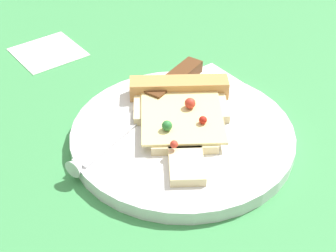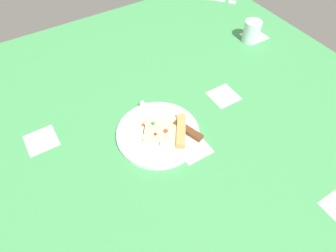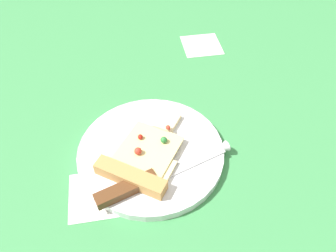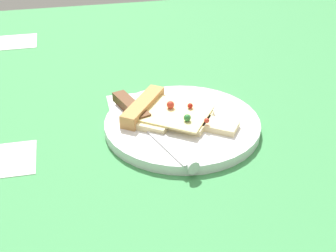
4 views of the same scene
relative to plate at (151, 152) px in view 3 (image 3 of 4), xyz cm
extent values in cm
cube|color=#3D8C4C|center=(-8.58, -2.95, -2.30)|extent=(144.84, 144.84, 3.00)
cube|color=white|center=(31.15, -16.65, -0.90)|extent=(9.00, 9.00, 0.20)
cube|color=white|center=(-6.46, 9.55, -0.90)|extent=(9.00, 9.00, 0.20)
cylinder|color=silver|center=(0.00, 0.00, 0.00)|extent=(25.31, 25.31, 1.60)
cube|color=beige|center=(-3.28, 2.28, 1.30)|extent=(11.20, 12.46, 1.00)
cube|color=beige|center=(1.23, -0.86, 1.30)|extent=(8.71, 9.11, 1.00)
cube|color=beige|center=(5.34, -3.71, 1.30)|extent=(6.32, 5.92, 1.00)
cube|color=#EDD88C|center=(-0.82, 0.57, 1.95)|extent=(13.46, 13.26, 0.30)
cube|color=tan|center=(-5.75, 3.99, 1.90)|extent=(8.98, 11.34, 2.20)
sphere|color=red|center=(-1.48, 2.25, 2.73)|extent=(1.26, 1.26, 1.26)
sphere|color=red|center=(3.01, -3.55, 2.52)|extent=(0.85, 0.85, 0.85)
sphere|color=#2D7A38|center=(0.20, -2.33, 2.67)|extent=(1.15, 1.15, 1.15)
sphere|color=#B21E14|center=(1.67, 1.52, 2.55)|extent=(0.90, 0.90, 0.90)
cube|color=silver|center=(-3.79, -6.56, 0.95)|extent=(5.74, 12.01, 0.30)
cone|color=silver|center=(-1.87, -12.24, 0.95)|extent=(2.54, 2.54, 2.00)
cube|color=#593319|center=(-7.64, 4.80, 1.60)|extent=(5.29, 10.18, 1.60)
camera|label=1|loc=(35.13, -28.72, 36.64)|focal=54.79mm
camera|label=2|loc=(26.49, 49.07, 70.81)|focal=31.60mm
camera|label=3|loc=(-35.71, 3.05, 46.22)|focal=35.71mm
camera|label=4|loc=(-16.62, -65.82, 41.27)|focal=52.07mm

